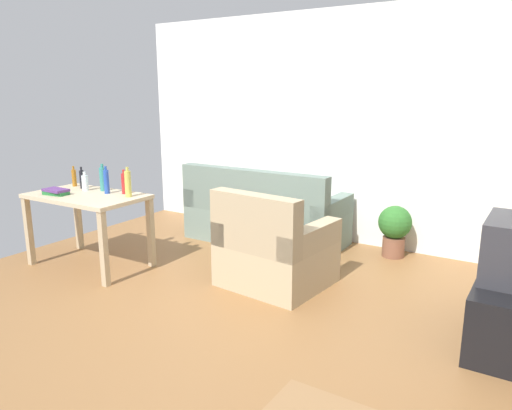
# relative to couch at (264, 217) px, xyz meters

# --- Properties ---
(ground_plane) EXTENTS (5.20, 4.40, 0.02)m
(ground_plane) POSITION_rel_couch_xyz_m (0.47, -1.59, -0.32)
(ground_plane) COLOR olive
(wall_rear) EXTENTS (5.20, 0.10, 2.70)m
(wall_rear) POSITION_rel_couch_xyz_m (0.47, 0.61, 1.04)
(wall_rear) COLOR white
(wall_rear) RESTS_ON ground_plane
(couch) EXTENTS (1.88, 0.84, 0.92)m
(couch) POSITION_rel_couch_xyz_m (0.00, 0.00, 0.00)
(couch) COLOR slate
(couch) RESTS_ON ground_plane
(tv_stand) EXTENTS (0.44, 1.10, 0.48)m
(tv_stand) POSITION_rel_couch_xyz_m (2.72, -1.09, -0.07)
(tv_stand) COLOR black
(tv_stand) RESTS_ON ground_plane
(desk) EXTENTS (1.21, 0.72, 0.76)m
(desk) POSITION_rel_couch_xyz_m (-1.12, -1.64, 0.34)
(desk) COLOR #C6B28E
(desk) RESTS_ON ground_plane
(potted_plant) EXTENTS (0.36, 0.36, 0.57)m
(potted_plant) POSITION_rel_couch_xyz_m (1.48, 0.31, 0.02)
(potted_plant) COLOR brown
(potted_plant) RESTS_ON ground_plane
(armchair) EXTENTS (0.98, 0.93, 0.92)m
(armchair) POSITION_rel_couch_xyz_m (0.76, -1.09, 0.01)
(armchair) COLOR tan
(armchair) RESTS_ON ground_plane
(bottle_amber) EXTENTS (0.05, 0.05, 0.22)m
(bottle_amber) POSITION_rel_couch_xyz_m (-1.58, -1.42, 0.55)
(bottle_amber) COLOR #9E6019
(bottle_amber) RESTS_ON desk
(bottle_dark) EXTENTS (0.05, 0.05, 0.23)m
(bottle_dark) POSITION_rel_couch_xyz_m (-1.41, -1.45, 0.55)
(bottle_dark) COLOR black
(bottle_dark) RESTS_ON desk
(bottle_clear) EXTENTS (0.07, 0.07, 0.20)m
(bottle_clear) POSITION_rel_couch_xyz_m (-1.28, -1.51, 0.54)
(bottle_clear) COLOR silver
(bottle_clear) RESTS_ON desk
(bottle_tall) EXTENTS (0.07, 0.07, 0.28)m
(bottle_tall) POSITION_rel_couch_xyz_m (-1.11, -1.42, 0.58)
(bottle_tall) COLOR teal
(bottle_tall) RESTS_ON desk
(bottle_blue) EXTENTS (0.05, 0.05, 0.28)m
(bottle_blue) POSITION_rel_couch_xyz_m (-0.97, -1.49, 0.58)
(bottle_blue) COLOR #2347A3
(bottle_blue) RESTS_ON desk
(bottle_red) EXTENTS (0.06, 0.06, 0.25)m
(bottle_red) POSITION_rel_couch_xyz_m (-0.81, -1.41, 0.56)
(bottle_red) COLOR #AD2323
(bottle_red) RESTS_ON desk
(bottle_squat) EXTENTS (0.06, 0.06, 0.30)m
(bottle_squat) POSITION_rel_couch_xyz_m (-0.66, -1.49, 0.59)
(bottle_squat) COLOR #BCB24C
(bottle_squat) RESTS_ON desk
(book_stack) EXTENTS (0.26, 0.16, 0.06)m
(book_stack) POSITION_rel_couch_xyz_m (-1.36, -1.81, 0.49)
(book_stack) COLOR #236B33
(book_stack) RESTS_ON desk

